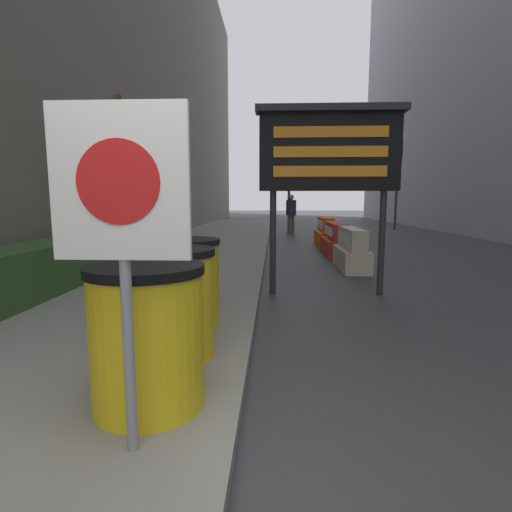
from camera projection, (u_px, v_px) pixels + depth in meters
hedge_strip at (10, 276)px, 5.34m from camera, size 0.90×6.24×0.72m
bare_tree at (109, 181)px, 8.67m from camera, size 1.92×1.58×3.74m
barrel_drum_foreground at (148, 336)px, 2.62m from camera, size 0.76×0.76×0.95m
barrel_drum_middle at (172, 302)px, 3.48m from camera, size 0.76×0.76×0.95m
barrel_drum_back at (186, 282)px, 4.35m from camera, size 0.76×0.76×0.95m
warning_sign at (121, 209)px, 2.00m from camera, size 0.70×0.08×1.84m
message_board at (329, 152)px, 6.05m from camera, size 2.24×0.36×2.88m
jersey_barrier_cream at (351, 251)px, 8.68m from camera, size 0.55×1.73×0.89m
jersey_barrier_red_striped at (336, 241)px, 10.90m from camera, size 0.63×1.78×0.89m
jersey_barrier_orange_far at (325, 233)px, 13.13m from camera, size 0.56×1.80×0.94m
traffic_cone_near at (324, 232)px, 15.20m from camera, size 0.34×0.34×0.61m
traffic_light_near_curb at (289, 166)px, 18.55m from camera, size 0.28×0.45×4.26m
traffic_light_far_side at (398, 166)px, 20.17m from camera, size 0.28×0.45×4.46m
pedestrian_worker at (291, 211)px, 17.45m from camera, size 0.43×0.53×1.75m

